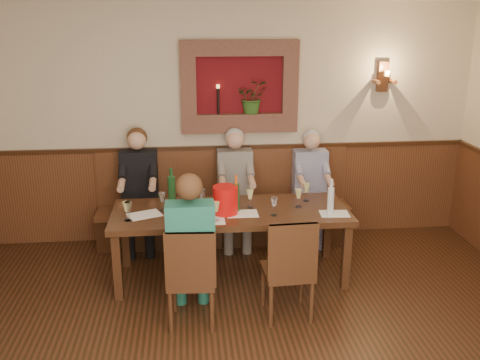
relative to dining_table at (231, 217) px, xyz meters
The scene contains 32 objects.
room_shell 2.21m from the dining_table, 90.00° to the right, with size 6.04×6.04×2.82m.
wainscoting 1.85m from the dining_table, 90.00° to the right, with size 6.02×6.02×1.15m.
wall_niche 1.59m from the dining_table, 77.58° to the left, with size 1.36×0.30×1.06m.
wall_sconce 2.53m from the dining_table, 29.61° to the left, with size 0.25×0.20×0.35m.
dining_table is the anchor object (origin of this frame).
bench 1.01m from the dining_table, 90.00° to the left, with size 3.00×0.45×1.11m.
chair_near_left 1.03m from the dining_table, 116.25° to the right, with size 0.45×0.45×0.94m.
chair_near_right 1.00m from the dining_table, 61.25° to the right, with size 0.45×0.45×0.97m.
person_bench_left 1.30m from the dining_table, 139.70° to the left, with size 0.42×0.52×1.43m.
person_bench_mid 0.85m from the dining_table, 81.49° to the left, with size 0.41×0.50×1.40m.
person_bench_right 1.33m from the dining_table, 39.25° to the left, with size 0.40×0.48×1.37m.
person_chair_front 0.89m from the dining_table, 118.15° to the right, with size 0.41×0.51×1.41m.
spittoon_bucket 0.24m from the dining_table, 122.53° to the right, with size 0.25×0.25×0.28m, color red.
wine_bottle_green_a 0.24m from the dining_table, 30.88° to the right, with size 0.08×0.08×0.38m.
wine_bottle_green_b 0.66m from the dining_table, 165.24° to the left, with size 0.09×0.09×0.41m.
water_bottle 1.02m from the dining_table, 12.01° to the right, with size 0.08×0.08×0.36m.
tasting_sheet_a 0.87m from the dining_table, behind, with size 0.32×0.23×0.00m, color white.
tasting_sheet_b 0.18m from the dining_table, 49.39° to the right, with size 0.31×0.22×0.00m, color white.
tasting_sheet_c 1.05m from the dining_table, 11.98° to the right, with size 0.29×0.20×0.00m, color white.
tasting_sheet_d 0.38m from the dining_table, 130.53° to the right, with size 0.32×0.23×0.00m, color white.
wine_glass_0 1.05m from the dining_table, 169.12° to the right, with size 0.08×0.08×0.19m, color #D1CB7D, non-canonical shape.
wine_glass_1 0.71m from the dining_table, behind, with size 0.08×0.08×0.19m, color white, non-canonical shape.
wine_glass_2 0.66m from the dining_table, 156.24° to the right, with size 0.08×0.08×0.19m, color #D1CB7D, non-canonical shape.
wine_glass_3 0.35m from the dining_table, 156.80° to the left, with size 0.08×0.08×0.19m, color white, non-canonical shape.
wine_glass_4 0.23m from the dining_table, 89.41° to the right, with size 0.08×0.08×0.19m, color #D1CB7D, non-canonical shape.
wine_glass_5 0.27m from the dining_table, 12.36° to the left, with size 0.08×0.08×0.19m, color #D1CB7D, non-canonical shape.
wine_glass_6 0.49m from the dining_table, 25.86° to the right, with size 0.08×0.08×0.19m, color white, non-canonical shape.
wine_glass_7 0.72m from the dining_table, ahead, with size 0.08×0.08×0.19m, color #D1CB7D, non-canonical shape.
wine_glass_8 1.03m from the dining_table, ahead, with size 0.08×0.08×0.19m, color white, non-canonical shape.
wine_glass_9 0.38m from the dining_table, 119.79° to the right, with size 0.08×0.08×0.19m, color #D1CB7D, non-canonical shape.
wine_glass_10 0.87m from the dining_table, 13.73° to the left, with size 0.08×0.08×0.19m, color #D1CB7D, non-canonical shape.
wine_glass_11 1.03m from the dining_table, 168.77° to the right, with size 0.08×0.08×0.19m, color white, non-canonical shape.
Camera 1 is at (-0.42, -3.23, 2.66)m, focal length 40.00 mm.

